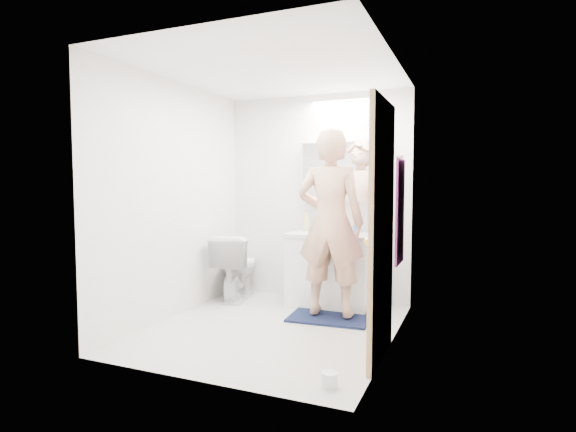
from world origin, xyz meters
The scene contains 23 objects.
floor centered at (0.00, 0.00, 0.00)m, with size 2.50×2.50×0.00m, color silver.
ceiling centered at (0.00, 0.00, 2.40)m, with size 2.50×2.50×0.00m, color white.
wall_back centered at (0.00, 1.25, 1.20)m, with size 2.50×2.50×0.00m, color white.
wall_front centered at (0.00, -1.25, 1.20)m, with size 2.50×2.50×0.00m, color white.
wall_left centered at (-1.10, 0.00, 1.20)m, with size 2.50×2.50×0.00m, color white.
wall_right centered at (1.10, 0.00, 1.20)m, with size 2.50×2.50×0.00m, color white.
vanity_cabinet centered at (0.27, 0.96, 0.39)m, with size 0.90×0.55×0.78m, color white.
countertop centered at (0.27, 0.96, 0.80)m, with size 0.95×0.58×0.04m, color silver.
sink_basin centered at (0.27, 0.99, 0.84)m, with size 0.36×0.36×0.03m, color white.
faucet centered at (0.27, 1.19, 0.90)m, with size 0.02×0.02×0.16m, color silver.
medicine_cabinet centered at (0.30, 1.18, 1.50)m, with size 0.88×0.14×0.70m, color white.
mirror_panel centered at (0.30, 1.10, 1.50)m, with size 0.84×0.01×0.66m, color silver.
toilet centered at (-0.86, 0.85, 0.39)m, with size 0.43×0.76×0.78m, color white.
bath_rug centered at (0.40, 0.50, 0.01)m, with size 0.80×0.55×0.02m, color #13183D.
person centered at (0.40, 0.50, 0.98)m, with size 0.68×0.44×1.86m, color tan.
door centered at (1.08, -0.35, 1.00)m, with size 0.04×0.80×2.00m, color tan.
door_knob centered at (1.04, -0.65, 0.95)m, with size 0.06×0.06×0.06m, color gold.
towel centered at (1.08, 0.55, 1.10)m, with size 0.02×0.42×1.00m, color black.
towel_hook centered at (1.07, 0.55, 1.62)m, with size 0.02×0.02×0.07m, color silver.
soap_bottle_a centered at (-0.08, 1.11, 0.94)m, with size 0.09×0.09×0.24m, color #C3BD7E.
soap_bottle_b centered at (0.11, 1.15, 0.90)m, with size 0.07×0.07×0.15m, color teal.
toothbrush_cup centered at (0.52, 1.12, 0.86)m, with size 0.09×0.09×0.08m, color #3D62B9.
toilet_paper_roll centered at (0.87, -0.98, 0.05)m, with size 0.11×0.11×0.10m, color white.
Camera 1 is at (1.74, -3.81, 1.36)m, focal length 28.16 mm.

